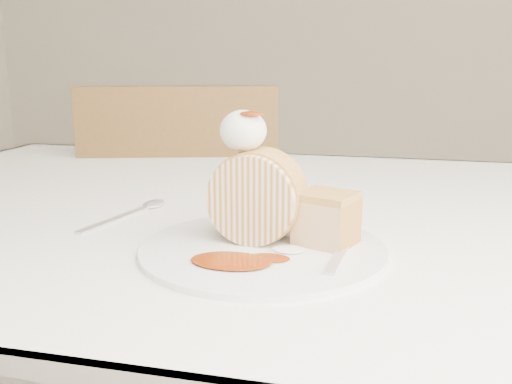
# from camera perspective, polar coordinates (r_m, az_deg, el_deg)

# --- Properties ---
(table) EXTENTS (1.40, 0.90, 0.75)m
(table) POSITION_cam_1_polar(r_m,az_deg,el_deg) (0.84, 1.76, -7.40)
(table) COLOR white
(table) RESTS_ON ground
(chair_far) EXTENTS (0.52, 0.52, 0.90)m
(chair_far) POSITION_cam_1_polar(r_m,az_deg,el_deg) (1.39, -7.09, -5.31)
(chair_far) COLOR brown
(chair_far) RESTS_ON ground
(plate) EXTENTS (0.34, 0.34, 0.01)m
(plate) POSITION_cam_1_polar(r_m,az_deg,el_deg) (0.62, 0.68, -5.72)
(plate) COLOR white
(plate) RESTS_ON table
(roulade_slice) EXTENTS (0.10, 0.06, 0.10)m
(roulade_slice) POSITION_cam_1_polar(r_m,az_deg,el_deg) (0.63, 0.04, -0.47)
(roulade_slice) COLOR beige
(roulade_slice) RESTS_ON plate
(cake_chunk) EXTENTS (0.07, 0.07, 0.05)m
(cake_chunk) POSITION_cam_1_polar(r_m,az_deg,el_deg) (0.63, 7.06, -2.95)
(cake_chunk) COLOR tan
(cake_chunk) RESTS_ON plate
(whipped_cream) EXTENTS (0.05, 0.05, 0.05)m
(whipped_cream) POSITION_cam_1_polar(r_m,az_deg,el_deg) (0.63, -1.29, 6.15)
(whipped_cream) COLOR white
(whipped_cream) RESTS_ON roulade_slice
(caramel_drizzle) EXTENTS (0.03, 0.02, 0.01)m
(caramel_drizzle) POSITION_cam_1_polar(r_m,az_deg,el_deg) (0.61, -0.45, 8.38)
(caramel_drizzle) COLOR #772504
(caramel_drizzle) RESTS_ON whipped_cream
(caramel_pool) EXTENTS (0.10, 0.08, 0.00)m
(caramel_pool) POSITION_cam_1_polar(r_m,az_deg,el_deg) (0.58, -2.53, -6.88)
(caramel_pool) COLOR #772504
(caramel_pool) RESTS_ON plate
(fork) EXTENTS (0.03, 0.16, 0.00)m
(fork) POSITION_cam_1_polar(r_m,az_deg,el_deg) (0.60, 8.36, -6.20)
(fork) COLOR silver
(fork) RESTS_ON plate
(spoon) EXTENTS (0.06, 0.16, 0.00)m
(spoon) POSITION_cam_1_polar(r_m,az_deg,el_deg) (0.76, -14.01, -2.73)
(spoon) COLOR silver
(spoon) RESTS_ON table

